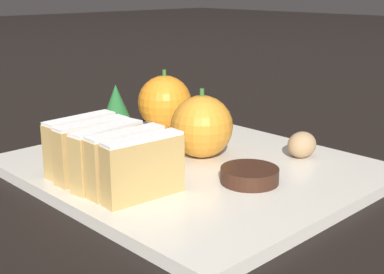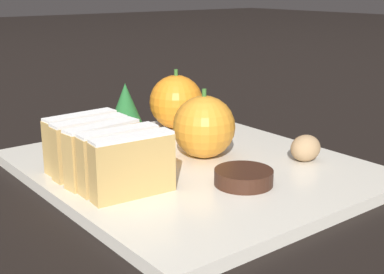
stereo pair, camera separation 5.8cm
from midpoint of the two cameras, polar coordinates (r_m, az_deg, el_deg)
The scene contains 12 objects.
ground_plane at distance 0.59m, azimuth -2.81°, elevation -3.95°, with size 6.00×6.00×0.00m, color black.
serving_platter at distance 0.59m, azimuth -2.81°, elevation -3.41°, with size 0.32×0.36×0.01m.
stollen_slice_front at distance 0.49m, azimuth -8.58°, elevation -3.33°, with size 0.08×0.03×0.06m.
stollen_slice_second at distance 0.51m, azimuth -10.24°, elevation -2.62°, with size 0.08×0.02×0.06m.
stollen_slice_third at distance 0.53m, azimuth -12.08°, elevation -2.03°, with size 0.08×0.03×0.06m.
stollen_slice_fourth at distance 0.55m, azimuth -13.53°, elevation -1.43°, with size 0.08×0.02×0.06m.
stollen_slice_fifth at distance 0.57m, azimuth -14.61°, elevation -0.81°, with size 0.08×0.02×0.06m.
orange_near at distance 0.60m, azimuth -1.71°, elevation 1.09°, with size 0.07×0.07×0.08m.
orange_far at distance 0.72m, azimuth -5.23°, elevation 3.67°, with size 0.07×0.07×0.08m.
walnut at distance 0.61m, azimuth 9.00°, elevation -0.86°, with size 0.04×0.03×0.03m.
chocolate_cookie at distance 0.53m, azimuth 3.25°, elevation -4.08°, with size 0.06×0.06×0.02m.
evergreen_sprig at distance 0.68m, azimuth -10.30°, elevation 2.67°, with size 0.06×0.06×0.07m.
Camera 1 is at (-0.39, -0.40, 0.20)m, focal length 50.00 mm.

